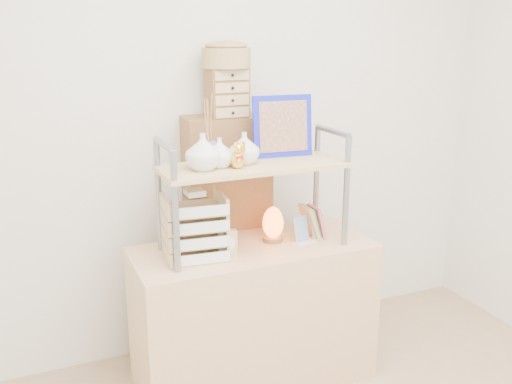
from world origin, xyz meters
TOP-DOWN VIEW (x-y plane):
  - room_shell at (0.00, 0.39)m, footprint 3.42×3.41m
  - desk at (0.00, 1.20)m, footprint 1.20×0.50m
  - cabinet at (-0.00, 1.57)m, footprint 0.46×0.27m
  - hutch at (-0.05, 1.21)m, footprint 0.90×0.34m
  - letter_tray at (-0.30, 1.19)m, footprint 0.30×0.28m
  - salt_lamp at (0.12, 1.23)m, footprint 0.12×0.11m
  - desk_clock at (-0.16, 1.14)m, footprint 0.09×0.05m
  - postcard_stand at (0.29, 1.16)m, footprint 0.20×0.11m
  - drawer_chest at (-0.00, 1.55)m, footprint 0.20×0.16m
  - woven_basket at (-0.00, 1.55)m, footprint 0.25×0.25m

SIDE VIEW (x-z plane):
  - desk at x=0.00m, z-range 0.00..0.75m
  - cabinet at x=0.00m, z-range 0.00..1.35m
  - postcard_stand at x=0.29m, z-range 0.72..0.86m
  - desk_clock at x=-0.16m, z-range 0.75..0.88m
  - salt_lamp at x=0.12m, z-range 0.75..0.93m
  - letter_tray at x=-0.30m, z-range 0.72..1.05m
  - hutch at x=-0.05m, z-range 0.83..1.56m
  - drawer_chest at x=0.00m, z-range 1.35..1.60m
  - woven_basket at x=0.00m, z-range 1.60..1.70m
  - room_shell at x=0.00m, z-range 0.39..3.00m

